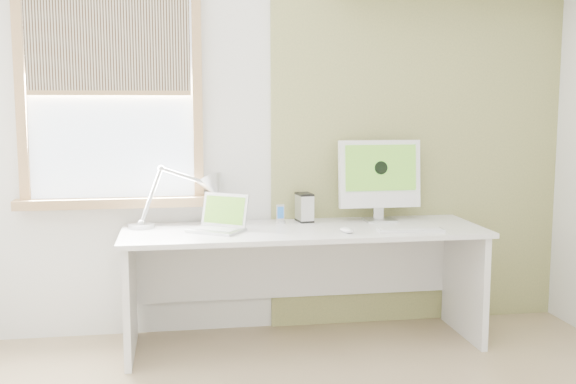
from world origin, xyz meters
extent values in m
cube|color=white|center=(0.00, 1.76, 1.30)|extent=(4.00, 0.02, 2.60)
cube|color=#7D8651|center=(1.00, 1.74, 1.30)|extent=(2.00, 0.02, 2.60)
cube|color=#96734B|center=(-1.53, 1.72, 1.55)|extent=(0.06, 0.06, 1.42)
cube|color=#96734B|center=(-0.47, 1.72, 1.55)|extent=(0.06, 0.06, 1.42)
cube|color=#96734B|center=(-1.00, 1.70, 0.87)|extent=(1.20, 0.14, 0.06)
cube|color=#D1E2F9|center=(-1.00, 1.74, 1.55)|extent=(1.00, 0.01, 1.30)
cube|color=beige|center=(-1.00, 1.70, 1.88)|extent=(0.98, 0.02, 0.65)
cube|color=#96734B|center=(-1.00, 1.70, 1.55)|extent=(0.98, 0.03, 0.03)
cube|color=silver|center=(0.15, 1.38, 0.71)|extent=(2.20, 0.70, 0.03)
cube|color=silver|center=(-0.90, 1.38, 0.35)|extent=(0.04, 0.64, 0.70)
cube|color=silver|center=(1.20, 1.38, 0.35)|extent=(0.04, 0.64, 0.70)
cube|color=silver|center=(0.15, 1.70, 0.45)|extent=(2.08, 0.02, 0.48)
cylinder|color=silver|center=(-0.83, 1.55, 0.74)|extent=(0.20, 0.20, 0.02)
sphere|color=silver|center=(-0.83, 1.55, 0.76)|extent=(0.06, 0.06, 0.05)
cylinder|color=silver|center=(-0.77, 1.58, 0.92)|extent=(0.16, 0.07, 0.34)
sphere|color=silver|center=(-0.70, 1.60, 1.09)|extent=(0.05, 0.05, 0.04)
cylinder|color=silver|center=(-0.55, 1.63, 1.04)|extent=(0.31, 0.08, 0.13)
sphere|color=silver|center=(-0.40, 1.66, 0.98)|extent=(0.05, 0.05, 0.04)
cone|color=silver|center=(-0.38, 1.67, 0.95)|extent=(0.27, 0.27, 0.21)
cube|color=silver|center=(-0.38, 1.36, 0.74)|extent=(0.37, 0.35, 0.02)
cube|color=#B2B5B7|center=(-0.38, 1.36, 0.75)|extent=(0.29, 0.25, 0.00)
cube|color=silver|center=(-0.32, 1.45, 0.85)|extent=(0.29, 0.23, 0.20)
cube|color=#4C8321|center=(-0.33, 1.44, 0.85)|extent=(0.25, 0.19, 0.16)
cylinder|color=silver|center=(0.04, 1.58, 0.74)|extent=(0.07, 0.07, 0.02)
cube|color=silver|center=(0.04, 1.58, 0.80)|extent=(0.05, 0.02, 0.10)
cube|color=#194C99|center=(0.04, 1.57, 0.80)|extent=(0.04, 0.01, 0.07)
cube|color=silver|center=(0.20, 1.62, 0.82)|extent=(0.10, 0.15, 0.18)
cube|color=black|center=(0.20, 1.62, 0.91)|extent=(0.11, 0.15, 0.01)
cube|color=black|center=(0.20, 1.62, 0.74)|extent=(0.11, 0.15, 0.01)
cube|color=silver|center=(0.68, 1.56, 0.74)|extent=(0.20, 0.17, 0.01)
cube|color=silver|center=(0.68, 1.59, 0.83)|extent=(0.07, 0.02, 0.17)
cube|color=white|center=(0.68, 1.58, 1.03)|extent=(0.53, 0.09, 0.44)
cube|color=#4C8321|center=(0.68, 1.55, 1.08)|extent=(0.47, 0.03, 0.29)
cylinder|color=black|center=(0.68, 1.55, 1.08)|extent=(0.09, 0.01, 0.09)
cube|color=white|center=(0.76, 1.18, 0.74)|extent=(0.40, 0.14, 0.01)
cube|color=white|center=(0.76, 1.18, 0.75)|extent=(0.37, 0.11, 0.00)
ellipsoid|color=white|center=(0.38, 1.20, 0.75)|extent=(0.10, 0.13, 0.03)
camera|label=1|loc=(-0.60, -2.67, 1.49)|focal=42.76mm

